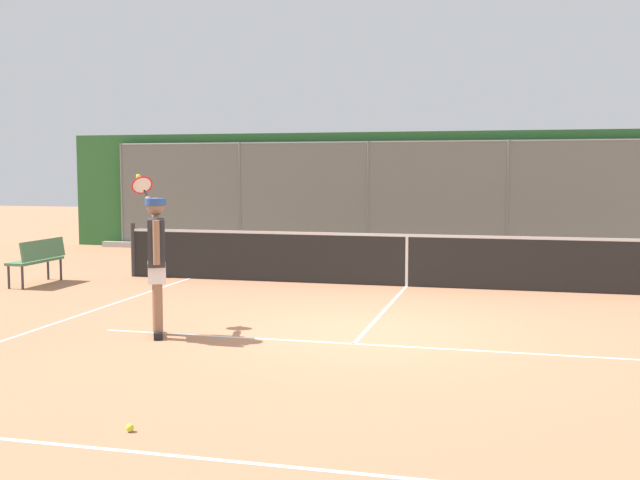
% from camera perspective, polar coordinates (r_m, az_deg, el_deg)
% --- Properties ---
extents(ground_plane, '(60.00, 60.00, 0.00)m').
position_cam_1_polar(ground_plane, '(10.16, 3.38, -6.82)').
color(ground_plane, '#B27551').
extents(court_line_markings, '(8.60, 8.78, 0.01)m').
position_cam_1_polar(court_line_markings, '(9.09, 2.05, -8.24)').
color(court_line_markings, white).
rests_on(court_line_markings, ground).
extents(fence_backdrop, '(20.30, 1.37, 3.09)m').
position_cam_1_polar(fence_backdrop, '(19.99, 8.81, 3.47)').
color(fence_backdrop, slate).
rests_on(fence_backdrop, ground).
extents(tennis_net, '(11.05, 0.09, 1.07)m').
position_cam_1_polar(tennis_net, '(14.06, 6.47, -1.45)').
color(tennis_net, '#2D2D2D').
rests_on(tennis_net, ground).
extents(tennis_player, '(0.93, 1.21, 2.07)m').
position_cam_1_polar(tennis_player, '(9.95, -12.08, -1.04)').
color(tennis_player, black).
rests_on(tennis_player, ground).
extents(tennis_ball_by_sideline, '(0.07, 0.07, 0.07)m').
position_cam_1_polar(tennis_ball_by_sideline, '(6.58, -13.96, -13.40)').
color(tennis_ball_by_sideline, '#CCDB33').
rests_on(tennis_ball_by_sideline, ground).
extents(courtside_bench, '(0.40, 1.30, 0.84)m').
position_cam_1_polar(courtside_bench, '(15.14, -20.20, -1.20)').
color(courtside_bench, '#477A51').
rests_on(courtside_bench, ground).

